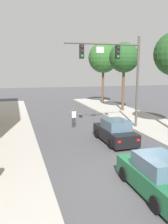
# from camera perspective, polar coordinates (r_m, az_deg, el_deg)

# --- Properties ---
(ground_plane) EXTENTS (120.00, 120.00, 0.00)m
(ground_plane) POSITION_cam_1_polar(r_m,az_deg,el_deg) (11.32, 14.36, -16.33)
(ground_plane) COLOR #4C4C51
(traffic_signal_mast) EXTENTS (6.30, 0.38, 7.50)m
(traffic_signal_mast) POSITION_cam_1_polar(r_m,az_deg,el_deg) (19.88, 8.18, 10.96)
(traffic_signal_mast) COLOR #514C47
(traffic_signal_mast) RESTS_ON sidewalk_right
(car_lead_black) EXTENTS (1.87, 4.25, 1.60)m
(car_lead_black) POSITION_cam_1_polar(r_m,az_deg,el_deg) (16.77, 7.35, -4.73)
(car_lead_black) COLOR black
(car_lead_black) RESTS_ON ground
(car_following_green) EXTENTS (1.86, 4.25, 1.60)m
(car_following_green) POSITION_cam_1_polar(r_m,az_deg,el_deg) (10.48, 16.97, -14.33)
(car_following_green) COLOR #1E663D
(car_following_green) RESTS_ON ground
(pedestrian_crossing_road) EXTENTS (0.36, 0.22, 1.64)m
(pedestrian_crossing_road) POSITION_cam_1_polar(r_m,az_deg,el_deg) (20.92, -2.45, -1.17)
(pedestrian_crossing_road) COLOR #333338
(pedestrian_crossing_road) RESTS_ON ground
(street_tree_third) EXTENTS (3.49, 3.49, 7.96)m
(street_tree_third) POSITION_cam_1_polar(r_m,az_deg,el_deg) (28.99, 9.48, 12.56)
(street_tree_third) COLOR brown
(street_tree_third) RESTS_ON sidewalk_right
(street_tree_farthest) EXTENTS (4.21, 4.21, 8.58)m
(street_tree_farthest) POSITION_cam_1_polar(r_m,az_deg,el_deg) (34.75, 4.60, 12.67)
(street_tree_farthest) COLOR brown
(street_tree_farthest) RESTS_ON sidewalk_right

